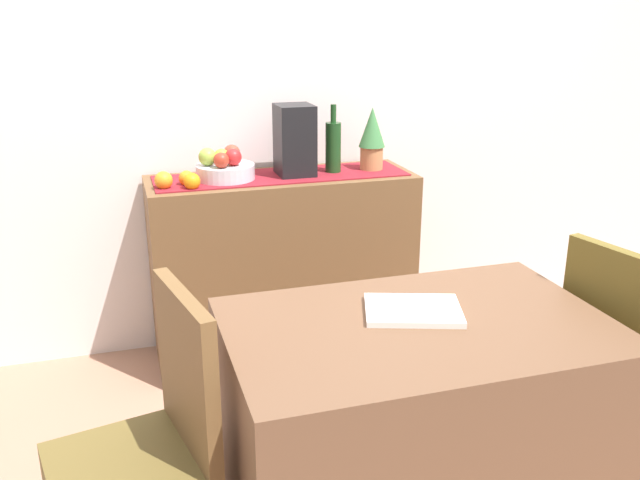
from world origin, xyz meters
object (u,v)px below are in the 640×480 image
(fruit_bowl, at_px, (225,172))
(open_book, at_px, (413,310))
(potted_plant, at_px, (372,137))
(dining_table, at_px, (413,434))
(sideboard_console, at_px, (283,267))
(wine_bottle, at_px, (333,147))
(chair_by_corner, at_px, (632,419))
(coffee_maker, at_px, (295,141))

(fruit_bowl, xyz_separation_m, open_book, (0.34, -1.25, -0.17))
(potted_plant, bearing_deg, dining_table, -105.22)
(potted_plant, bearing_deg, sideboard_console, 180.00)
(wine_bottle, height_order, chair_by_corner, wine_bottle)
(coffee_maker, distance_m, chair_by_corner, 1.74)
(sideboard_console, height_order, fruit_bowl, fruit_bowl)
(sideboard_console, relative_size, potted_plant, 4.12)
(coffee_maker, height_order, potted_plant, coffee_maker)
(sideboard_console, xyz_separation_m, coffee_maker, (0.06, 0.00, 0.60))
(wine_bottle, height_order, open_book, wine_bottle)
(wine_bottle, distance_m, dining_table, 1.47)
(fruit_bowl, bearing_deg, chair_by_corner, -49.11)
(wine_bottle, height_order, coffee_maker, coffee_maker)
(potted_plant, bearing_deg, wine_bottle, -180.00)
(open_book, bearing_deg, wine_bottle, 101.37)
(fruit_bowl, bearing_deg, open_book, -74.80)
(coffee_maker, height_order, open_book, coffee_maker)
(sideboard_console, xyz_separation_m, chair_by_corner, (0.89, -1.32, -0.17))
(open_book, height_order, chair_by_corner, chair_by_corner)
(fruit_bowl, height_order, wine_bottle, wine_bottle)
(open_book, distance_m, chair_by_corner, 0.94)
(fruit_bowl, distance_m, chair_by_corner, 1.86)
(wine_bottle, distance_m, potted_plant, 0.19)
(sideboard_console, xyz_separation_m, open_book, (0.09, -1.25, 0.31))
(fruit_bowl, bearing_deg, sideboard_console, 0.00)
(sideboard_console, distance_m, fruit_bowl, 0.54)
(open_book, bearing_deg, sideboard_console, 112.55)
(potted_plant, relative_size, dining_table, 0.27)
(wine_bottle, bearing_deg, chair_by_corner, -63.95)
(sideboard_console, distance_m, dining_table, 1.32)
(open_book, xyz_separation_m, chair_by_corner, (0.80, -0.07, -0.48))
(dining_table, bearing_deg, sideboard_console, 93.26)
(wine_bottle, xyz_separation_m, chair_by_corner, (0.65, -1.32, -0.73))
(fruit_bowl, height_order, coffee_maker, coffee_maker)
(potted_plant, height_order, open_book, potted_plant)
(potted_plant, xyz_separation_m, open_book, (-0.35, -1.25, -0.28))
(sideboard_console, distance_m, potted_plant, 0.74)
(chair_by_corner, bearing_deg, wine_bottle, 116.05)
(fruit_bowl, distance_m, coffee_maker, 0.34)
(fruit_bowl, distance_m, potted_plant, 0.70)
(fruit_bowl, relative_size, dining_table, 0.23)
(fruit_bowl, height_order, dining_table, fruit_bowl)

